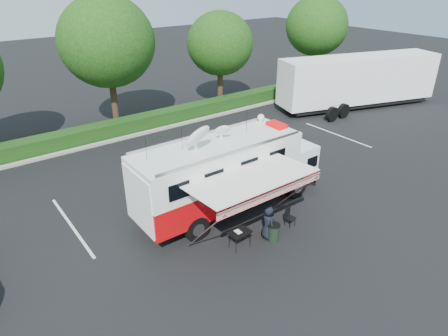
# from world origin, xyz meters

# --- Properties ---
(ground_plane) EXTENTS (120.00, 120.00, 0.00)m
(ground_plane) POSITION_xyz_m (0.00, 0.00, 0.00)
(ground_plane) COLOR black
(ground_plane) RESTS_ON ground
(back_border) EXTENTS (60.00, 6.14, 8.87)m
(back_border) POSITION_xyz_m (1.14, 12.90, 5.00)
(back_border) COLOR #9E998E
(back_border) RESTS_ON ground_plane
(stall_lines) EXTENTS (24.12, 5.50, 0.01)m
(stall_lines) POSITION_xyz_m (-0.50, 3.00, 0.00)
(stall_lines) COLOR silver
(stall_lines) RESTS_ON ground_plane
(command_truck) EXTENTS (9.23, 2.54, 4.43)m
(command_truck) POSITION_xyz_m (-0.08, -0.00, 1.90)
(command_truck) COLOR black
(command_truck) RESTS_ON ground_plane
(awning) EXTENTS (5.04, 2.61, 3.04)m
(awning) POSITION_xyz_m (-0.91, -2.64, 2.85)
(awning) COLOR white
(awning) RESTS_ON ground_plane
(person) EXTENTS (0.60, 0.81, 1.52)m
(person) POSITION_xyz_m (-0.19, -2.77, 0.00)
(person) COLOR black
(person) RESTS_ON ground_plane
(folding_table) EXTENTS (0.92, 0.68, 0.75)m
(folding_table) POSITION_xyz_m (-1.53, -2.58, 0.70)
(folding_table) COLOR black
(folding_table) RESTS_ON ground_plane
(folding_chair) EXTENTS (0.46, 0.48, 0.81)m
(folding_chair) POSITION_xyz_m (1.20, -2.63, 0.47)
(folding_chair) COLOR black
(folding_chair) RESTS_ON ground_plane
(trash_bin) EXTENTS (0.51, 0.51, 0.77)m
(trash_bin) POSITION_xyz_m (-0.10, -3.06, 0.39)
(trash_bin) COLOR black
(trash_bin) RESTS_ON ground_plane
(semi_trailer) EXTENTS (13.35, 6.54, 4.05)m
(semi_trailer) POSITION_xyz_m (17.67, 6.18, 2.14)
(semi_trailer) COLOR white
(semi_trailer) RESTS_ON ground_plane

